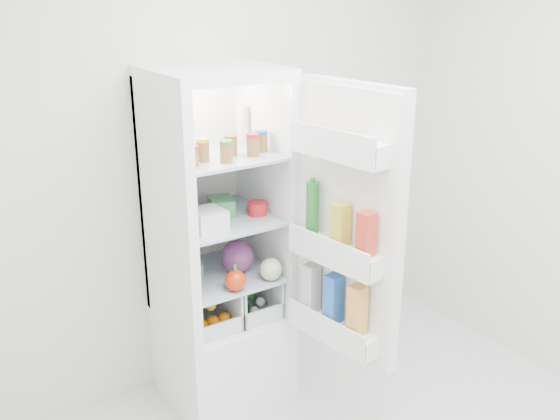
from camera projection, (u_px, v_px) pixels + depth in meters
room_walls at (430, 161)px, 2.13m from camera, size 3.02×3.02×2.61m
refrigerator at (217, 282)px, 3.32m from camera, size 0.60×0.60×1.80m
shelf_low at (222, 274)px, 3.25m from camera, size 0.49×0.53×0.01m
shelf_mid at (220, 218)px, 3.15m from camera, size 0.49×0.53×0.02m
shelf_top at (218, 155)px, 3.03m from camera, size 0.49×0.53×0.02m
crisper_left at (202, 302)px, 3.23m from camera, size 0.23×0.46×0.22m
crisper_right at (243, 290)px, 3.36m from camera, size 0.23×0.46×0.22m
condiment_jars at (221, 149)px, 2.94m from camera, size 0.46×0.32×0.08m
squeeze_bottle at (243, 125)px, 3.20m from camera, size 0.06×0.06×0.19m
tub_white at (208, 220)px, 2.96m from camera, size 0.16×0.16×0.10m
tin_red at (257, 208)px, 3.17m from camera, size 0.12×0.12×0.07m
tub_green at (221, 206)px, 3.16m from camera, size 0.15×0.18×0.09m
red_cabbage at (238, 256)px, 3.23m from camera, size 0.17×0.17×0.17m
bell_pepper at (235, 281)px, 3.04m from camera, size 0.11×0.11×0.11m
mushroom_bowl at (188, 270)px, 3.19m from camera, size 0.20×0.20×0.07m
salad_bag at (271, 269)px, 3.15m from camera, size 0.12×0.12×0.12m
citrus_pile at (206, 311)px, 3.18m from camera, size 0.20×0.24×0.16m
veg_pile at (244, 298)px, 3.37m from camera, size 0.16×0.30×0.10m
fridge_door at (345, 232)px, 2.86m from camera, size 0.25×0.60×1.30m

